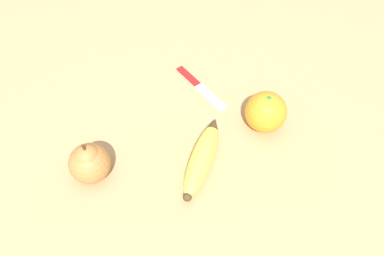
% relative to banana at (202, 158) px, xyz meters
% --- Properties ---
extents(ground_plane, '(3.00, 3.00, 0.00)m').
position_rel_banana_xyz_m(ground_plane, '(-0.01, -0.08, -0.02)').
color(ground_plane, tan).
extents(banana, '(0.17, 0.14, 0.04)m').
position_rel_banana_xyz_m(banana, '(0.00, 0.00, 0.00)').
color(banana, '#DBCC4C').
rests_on(banana, ground_plane).
extents(orange, '(0.09, 0.09, 0.09)m').
position_rel_banana_xyz_m(orange, '(-0.05, 0.16, 0.02)').
color(orange, orange).
rests_on(orange, ground_plane).
extents(pear, '(0.08, 0.08, 0.10)m').
position_rel_banana_xyz_m(pear, '(-0.05, -0.20, 0.02)').
color(pear, '#B2753D').
rests_on(pear, ground_plane).
extents(paring_knife, '(0.17, 0.07, 0.01)m').
position_rel_banana_xyz_m(paring_knife, '(-0.20, 0.07, -0.02)').
color(paring_knife, silver).
rests_on(paring_knife, ground_plane).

